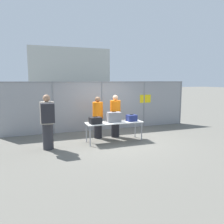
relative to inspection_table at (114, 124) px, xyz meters
The scene contains 11 objects.
ground_plane 0.74m from the inspection_table, 44.24° to the left, with size 120.00×120.00×0.00m, color #605E56.
fence_section 2.18m from the inspection_table, 84.72° to the left, with size 8.91×0.07×2.27m.
inspection_table is the anchor object (origin of this frame).
suitcase_black 0.78m from the inspection_table, behind, with size 0.44×0.36×0.26m.
suitcase_grey 0.25m from the inspection_table, 86.64° to the left, with size 0.53×0.36×0.39m.
suitcase_navy 0.72m from the inspection_table, ahead, with size 0.40×0.32×0.26m.
traveler_hooded 2.45m from the inspection_table, behind, with size 0.46×0.71×1.85m.
security_worker_near 0.73m from the inspection_table, 65.96° to the left, with size 0.43×0.43×1.73m.
security_worker_far 0.86m from the inspection_table, 120.55° to the left, with size 0.41×0.41×1.67m.
utility_trailer 4.77m from the inspection_table, 67.02° to the left, with size 3.95×2.15×0.68m.
distant_hangar 30.90m from the inspection_table, 85.15° to the left, with size 11.71×12.51×7.04m.
Camera 1 is at (-3.03, -7.73, 2.30)m, focal length 35.00 mm.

